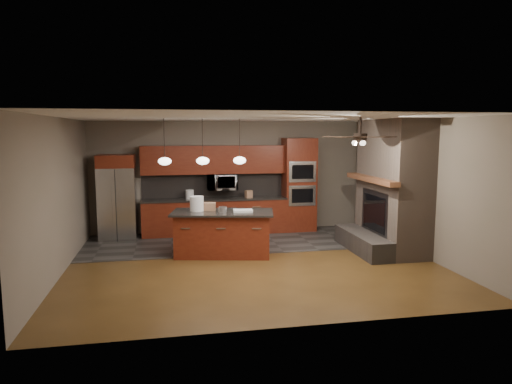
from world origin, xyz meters
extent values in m
plane|color=brown|center=(0.00, 0.00, 0.00)|extent=(7.00, 7.00, 0.00)
cube|color=white|center=(0.00, 0.00, 2.80)|extent=(7.00, 6.00, 0.02)
cube|color=slate|center=(0.00, 3.00, 1.40)|extent=(7.00, 0.02, 2.80)
cube|color=slate|center=(3.50, 0.00, 1.40)|extent=(0.02, 6.00, 2.80)
cube|color=slate|center=(-3.50, 0.00, 1.40)|extent=(0.02, 6.00, 2.80)
cube|color=#393633|center=(0.00, 1.80, 0.01)|extent=(7.00, 2.40, 0.01)
cube|color=#715E51|center=(3.10, 0.40, 1.40)|extent=(0.80, 2.00, 2.80)
cube|color=#403A35|center=(2.45, 0.40, 0.20)|extent=(0.50, 2.00, 0.40)
cube|color=#2D2D30|center=(2.72, 0.40, 0.83)|extent=(0.05, 1.20, 0.95)
cube|color=black|center=(2.70, 0.40, 0.83)|extent=(0.02, 1.00, 0.75)
cube|color=brown|center=(2.60, 0.40, 1.55)|extent=(0.22, 2.10, 0.10)
cube|color=maroon|center=(-0.48, 2.70, 0.43)|extent=(3.55, 0.60, 0.86)
cube|color=black|center=(-0.48, 2.70, 0.88)|extent=(3.59, 0.64, 0.04)
cube|color=black|center=(-0.48, 2.98, 1.20)|extent=(3.55, 0.03, 0.60)
cube|color=maroon|center=(-0.48, 2.83, 1.85)|extent=(3.55, 0.35, 0.70)
cube|color=maroon|center=(1.70, 2.70, 1.19)|extent=(0.80, 0.60, 2.38)
cube|color=silver|center=(1.70, 2.40, 0.95)|extent=(0.70, 0.03, 0.52)
cube|color=black|center=(1.70, 2.38, 0.95)|extent=(0.55, 0.02, 0.35)
cube|color=silver|center=(1.70, 2.40, 1.55)|extent=(0.70, 0.03, 0.52)
cube|color=black|center=(1.70, 2.38, 1.55)|extent=(0.55, 0.02, 0.35)
imported|color=silver|center=(-0.27, 2.75, 1.30)|extent=(0.73, 0.41, 0.50)
cube|color=silver|center=(-2.79, 2.62, 0.85)|extent=(0.85, 0.72, 1.71)
cube|color=#2D2D30|center=(-2.79, 2.26, 0.85)|extent=(0.02, 0.02, 1.69)
cube|color=silver|center=(-2.89, 2.25, 0.90)|extent=(0.03, 0.03, 0.85)
cube|color=silver|center=(-2.69, 2.25, 0.90)|extent=(0.03, 0.03, 0.85)
cube|color=maroon|center=(-2.79, 2.62, 1.86)|extent=(0.85, 0.72, 0.30)
cube|color=maroon|center=(-0.51, 0.66, 0.44)|extent=(2.03, 1.15, 0.88)
cube|color=black|center=(-0.51, 0.66, 0.90)|extent=(2.20, 1.33, 0.04)
cylinder|color=white|center=(-1.03, 0.82, 1.07)|extent=(0.30, 0.30, 0.30)
cylinder|color=#BBBABF|center=(-0.52, 0.58, 0.98)|extent=(0.23, 0.23, 0.11)
cube|color=white|center=(-0.11, 0.57, 0.94)|extent=(0.42, 0.31, 0.04)
cube|color=#976B4E|center=(-0.76, 0.86, 1.00)|extent=(0.28, 0.22, 0.16)
cylinder|color=white|center=(-1.09, 2.70, 1.01)|extent=(0.26, 0.26, 0.22)
cube|color=#A67756|center=(0.38, 2.65, 0.99)|extent=(0.19, 0.17, 0.18)
cylinder|color=black|center=(-1.65, 0.70, 2.41)|extent=(0.01, 0.01, 0.78)
ellipsoid|color=white|center=(-1.65, 0.70, 1.96)|extent=(0.26, 0.26, 0.16)
cylinder|color=black|center=(-0.90, 0.70, 2.41)|extent=(0.01, 0.01, 0.78)
ellipsoid|color=white|center=(-0.90, 0.70, 1.96)|extent=(0.26, 0.26, 0.16)
cylinder|color=black|center=(-0.15, 0.70, 2.41)|extent=(0.01, 0.01, 0.78)
ellipsoid|color=white|center=(-0.15, 0.70, 1.96)|extent=(0.26, 0.26, 0.16)
cylinder|color=black|center=(1.80, -0.80, 2.65)|extent=(0.04, 0.04, 0.30)
cylinder|color=black|center=(1.80, -0.80, 2.45)|extent=(0.24, 0.24, 0.12)
cube|color=#342014|center=(2.18, -0.80, 2.45)|extent=(0.60, 0.12, 0.01)
cube|color=#342014|center=(1.92, -0.44, 2.45)|extent=(0.30, 0.61, 0.01)
cube|color=#342014|center=(1.49, -0.58, 2.45)|extent=(0.56, 0.45, 0.01)
cube|color=#342014|center=(1.49, -1.02, 2.45)|extent=(0.56, 0.45, 0.01)
cube|color=#342014|center=(1.92, -1.16, 2.45)|extent=(0.30, 0.61, 0.01)
camera|label=1|loc=(-1.58, -8.50, 2.54)|focal=32.00mm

